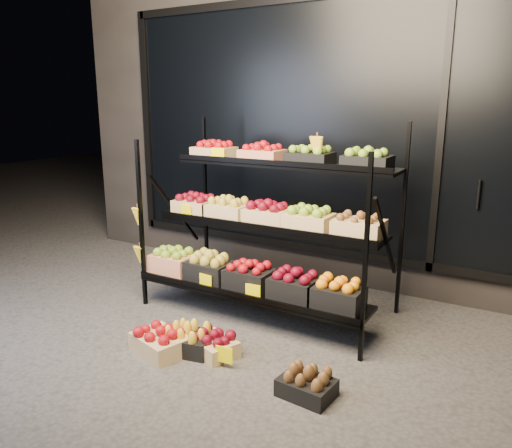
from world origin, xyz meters
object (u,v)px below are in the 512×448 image
Objects in this scene: floor_crate_left at (160,340)px; floor_crate_midleft at (188,339)px; floor_crate_midright at (213,343)px; display_rack at (264,225)px.

floor_crate_left is 1.09× the size of floor_crate_midleft.
floor_crate_midright is at bearing 42.35° from floor_crate_left.
floor_crate_midright is (0.07, -0.87, -0.70)m from display_rack.
floor_crate_midleft is at bearing 54.61° from floor_crate_left.
display_rack is at bearing 90.65° from floor_crate_left.
floor_crate_midleft is 1.05× the size of floor_crate_midright.
floor_crate_midleft reaches higher than floor_crate_midright.
floor_crate_midleft is at bearing -145.00° from floor_crate_midright.
display_rack is 1.29m from floor_crate_left.
display_rack is 1.12m from floor_crate_midright.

